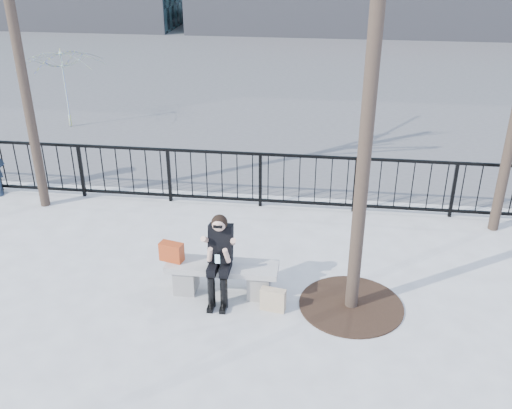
# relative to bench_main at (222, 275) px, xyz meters

# --- Properties ---
(ground) EXTENTS (120.00, 120.00, 0.00)m
(ground) POSITION_rel_bench_main_xyz_m (0.00, 0.00, -0.30)
(ground) COLOR #989793
(ground) RESTS_ON ground
(street_surface) EXTENTS (60.00, 23.00, 0.01)m
(street_surface) POSITION_rel_bench_main_xyz_m (0.00, 15.00, -0.30)
(street_surface) COLOR #474747
(street_surface) RESTS_ON ground
(railing) EXTENTS (14.00, 0.06, 1.10)m
(railing) POSITION_rel_bench_main_xyz_m (0.00, 3.00, 0.25)
(railing) COLOR black
(railing) RESTS_ON ground
(tree_grate) EXTENTS (1.50, 1.50, 0.02)m
(tree_grate) POSITION_rel_bench_main_xyz_m (1.90, -0.10, -0.29)
(tree_grate) COLOR black
(tree_grate) RESTS_ON ground
(bench_main) EXTENTS (1.65, 0.46, 0.49)m
(bench_main) POSITION_rel_bench_main_xyz_m (0.00, 0.00, 0.00)
(bench_main) COLOR slate
(bench_main) RESTS_ON ground
(seated_woman) EXTENTS (0.50, 0.64, 1.34)m
(seated_woman) POSITION_rel_bench_main_xyz_m (0.00, -0.16, 0.37)
(seated_woman) COLOR black
(seated_woman) RESTS_ON ground
(handbag) EXTENTS (0.37, 0.24, 0.28)m
(handbag) POSITION_rel_bench_main_xyz_m (-0.75, 0.02, 0.33)
(handbag) COLOR #A53714
(handbag) RESTS_ON bench_main
(shopping_bag) EXTENTS (0.37, 0.19, 0.34)m
(shopping_bag) POSITION_rel_bench_main_xyz_m (0.79, -0.33, -0.13)
(shopping_bag) COLOR beige
(shopping_bag) RESTS_ON ground
(vendor_umbrella) EXTENTS (2.40, 2.44, 2.11)m
(vendor_umbrella) POSITION_rel_bench_main_xyz_m (-5.55, 7.17, 0.76)
(vendor_umbrella) COLOR #E1F135
(vendor_umbrella) RESTS_ON ground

